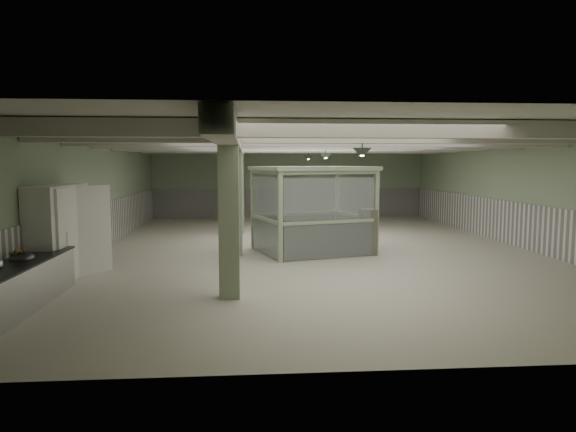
{
  "coord_description": "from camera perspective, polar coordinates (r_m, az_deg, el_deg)",
  "views": [
    {
      "loc": [
        -2.1,
        -16.61,
        2.81
      ],
      "look_at": [
        -0.96,
        -1.99,
        1.3
      ],
      "focal_mm": 32.0,
      "sensor_mm": 36.0,
      "label": 1
    }
  ],
  "objects": [
    {
      "name": "wall_left",
      "position": [
        17.35,
        -20.86,
        2.16
      ],
      "size": [
        0.02,
        20.0,
        3.6
      ],
      "primitive_type": "cube",
      "color": "#94A886",
      "rests_on": "floor"
    },
    {
      "name": "column_d",
      "position": [
        24.63,
        -5.38,
        3.51
      ],
      "size": [
        0.42,
        0.42,
        3.6
      ],
      "primitive_type": "cube",
      "color": "#92A182",
      "rests_on": "floor"
    },
    {
      "name": "walkin_cooler",
      "position": [
        13.5,
        -24.01,
        -1.48
      ],
      "size": [
        1.14,
        2.62,
        2.4
      ],
      "color": "white",
      "rests_on": "floor"
    },
    {
      "name": "wainscot_back",
      "position": [
        26.75,
        0.07,
        1.47
      ],
      "size": [
        13.9,
        0.05,
        1.5
      ],
      "primitive_type": "cube",
      "color": "white",
      "rests_on": "floor"
    },
    {
      "name": "beam_c",
      "position": [
        14.28,
        4.05,
        8.31
      ],
      "size": [
        13.9,
        0.35,
        0.32
      ],
      "primitive_type": "cube",
      "color": "beige",
      "rests_on": "ceiling"
    },
    {
      "name": "ceiling",
      "position": [
        16.76,
        2.78,
        8.57
      ],
      "size": [
        14.0,
        20.0,
        0.02
      ],
      "primitive_type": "cube",
      "color": "beige",
      "rests_on": "wall_back"
    },
    {
      "name": "beam_b",
      "position": [
        11.81,
        5.86,
        8.8
      ],
      "size": [
        13.9,
        0.35,
        0.32
      ],
      "primitive_type": "cube",
      "color": "beige",
      "rests_on": "ceiling"
    },
    {
      "name": "beam_f",
      "position": [
        21.72,
        1.11,
        7.49
      ],
      "size": [
        13.9,
        0.35,
        0.32
      ],
      "primitive_type": "cube",
      "color": "beige",
      "rests_on": "ceiling"
    },
    {
      "name": "pendant_front",
      "position": [
        11.9,
        8.23,
        6.97
      ],
      "size": [
        0.44,
        0.44,
        0.22
      ],
      "primitive_type": "cone",
      "rotation": [
        3.14,
        0.0,
        0.0
      ],
      "color": "#334434",
      "rests_on": "ceiling"
    },
    {
      "name": "wall_front",
      "position": [
        7.01,
        13.03,
        -2.58
      ],
      "size": [
        14.0,
        0.02,
        3.6
      ],
      "primitive_type": "cube",
      "color": "#94A886",
      "rests_on": "floor"
    },
    {
      "name": "column_c",
      "position": [
        20.64,
        -5.56,
        3.05
      ],
      "size": [
        0.42,
        0.42,
        3.6
      ],
      "primitive_type": "cube",
      "color": "#92A182",
      "rests_on": "floor"
    },
    {
      "name": "girder",
      "position": [
        16.63,
        -5.88,
        7.81
      ],
      "size": [
        0.45,
        19.9,
        0.4
      ],
      "primitive_type": "cube",
      "color": "beige",
      "rests_on": "ceiling"
    },
    {
      "name": "filing_cabinet",
      "position": [
        16.05,
        8.88,
        -1.73
      ],
      "size": [
        0.46,
        0.66,
        1.41
      ],
      "primitive_type": "cube",
      "rotation": [
        0.0,
        0.0,
        -0.01
      ],
      "color": "#636655",
      "rests_on": "floor"
    },
    {
      "name": "column_a",
      "position": [
        10.67,
        -6.59,
        0.4
      ],
      "size": [
        0.42,
        0.42,
        3.6
      ],
      "primitive_type": "cube",
      "color": "#92A182",
      "rests_on": "floor"
    },
    {
      "name": "veg_colander",
      "position": [
        11.47,
        -27.49,
        -3.83
      ],
      "size": [
        0.62,
        0.62,
        0.22
      ],
      "primitive_type": null,
      "rotation": [
        0.0,
        0.0,
        -0.36
      ],
      "color": "#3F3F44",
      "rests_on": "prep_counter"
    },
    {
      "name": "wainscot_left",
      "position": [
        17.43,
        -20.66,
        -1.29
      ],
      "size": [
        0.05,
        19.9,
        1.5
      ],
      "primitive_type": "cube",
      "color": "white",
      "rests_on": "floor"
    },
    {
      "name": "floor",
      "position": [
        16.98,
        2.72,
        -3.65
      ],
      "size": [
        20.0,
        20.0,
        0.0
      ],
      "primitive_type": "plane",
      "color": "beige",
      "rests_on": "ground"
    },
    {
      "name": "wall_back",
      "position": [
        26.71,
        0.07,
        3.72
      ],
      "size": [
        14.0,
        0.02,
        3.6
      ],
      "primitive_type": "cube",
      "color": "#94A886",
      "rests_on": "floor"
    },
    {
      "name": "wall_right",
      "position": [
        18.97,
        24.25,
        2.31
      ],
      "size": [
        0.02,
        20.0,
        3.6
      ],
      "primitive_type": "cube",
      "color": "#94A886",
      "rests_on": "floor"
    },
    {
      "name": "prep_counter",
      "position": [
        10.85,
        -28.75,
        -7.38
      ],
      "size": [
        0.86,
        4.91,
        0.91
      ],
      "color": "silver",
      "rests_on": "floor"
    },
    {
      "name": "beam_g",
      "position": [
        24.21,
        0.53,
        7.33
      ],
      "size": [
        13.9,
        0.35,
        0.32
      ],
      "primitive_type": "cube",
      "color": "beige",
      "rests_on": "ceiling"
    },
    {
      "name": "pendant_mid",
      "position": [
        17.31,
        4.22,
        6.66
      ],
      "size": [
        0.44,
        0.44,
        0.22
      ],
      "primitive_type": "cone",
      "rotation": [
        3.14,
        0.0,
        0.0
      ],
      "color": "#334434",
      "rests_on": "ceiling"
    },
    {
      "name": "wainscot_right",
      "position": [
        19.04,
        24.05,
        -0.85
      ],
      "size": [
        0.05,
        19.9,
        1.5
      ],
      "primitive_type": "cube",
      "color": "white",
      "rests_on": "floor"
    },
    {
      "name": "pendant_back",
      "position": [
        22.26,
        2.27,
        6.5
      ],
      "size": [
        0.44,
        0.44,
        0.22
      ],
      "primitive_type": "cone",
      "rotation": [
        3.14,
        0.0,
        0.0
      ],
      "color": "#334434",
      "rests_on": "ceiling"
    },
    {
      "name": "beam_a",
      "position": [
        9.37,
        8.62,
        9.54
      ],
      "size": [
        13.9,
        0.35,
        0.32
      ],
      "primitive_type": "cube",
      "color": "beige",
      "rests_on": "ceiling"
    },
    {
      "name": "guard_booth",
      "position": [
        16.18,
        2.71,
        2.36
      ],
      "size": [
        4.04,
        3.69,
        2.71
      ],
      "rotation": [
        0.0,
        0.0,
        0.29
      ],
      "color": "#9FB28F",
      "rests_on": "floor"
    },
    {
      "name": "column_b",
      "position": [
        15.65,
        -5.91,
        2.15
      ],
      "size": [
        0.42,
        0.42,
        3.6
      ],
      "primitive_type": "cube",
      "color": "#92A182",
      "rests_on": "floor"
    },
    {
      "name": "beam_d",
      "position": [
        16.75,
        2.78,
        7.96
      ],
      "size": [
        13.9,
        0.35,
        0.32
      ],
      "primitive_type": "cube",
      "color": "beige",
      "rests_on": "ceiling"
    },
    {
      "name": "beam_e",
      "position": [
        19.23,
        1.84,
        7.7
      ],
      "size": [
        13.9,
        0.35,
        0.32
      ],
      "primitive_type": "cube",
      "color": "beige",
      "rests_on": "ceiling"
    }
  ]
}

